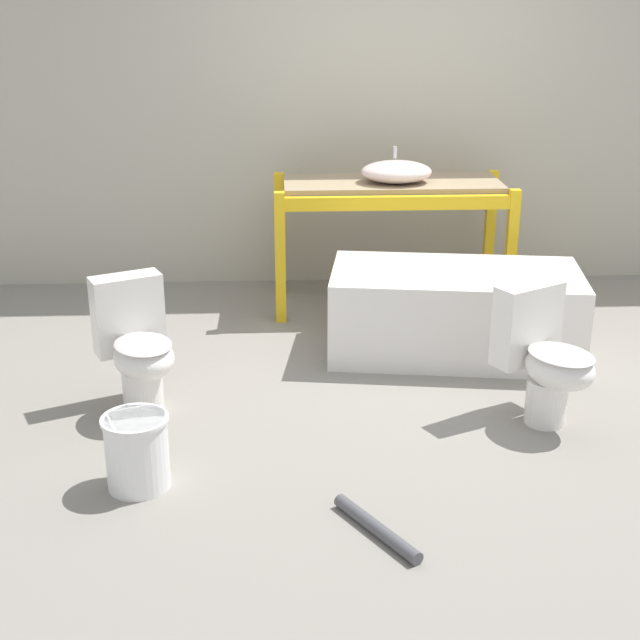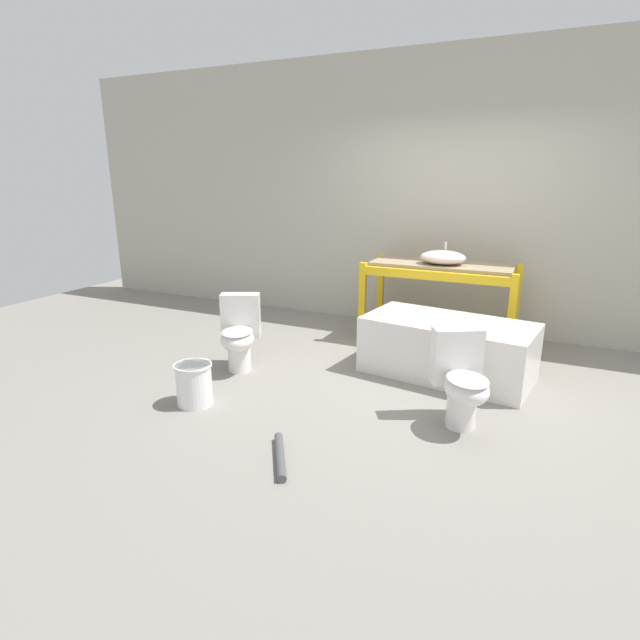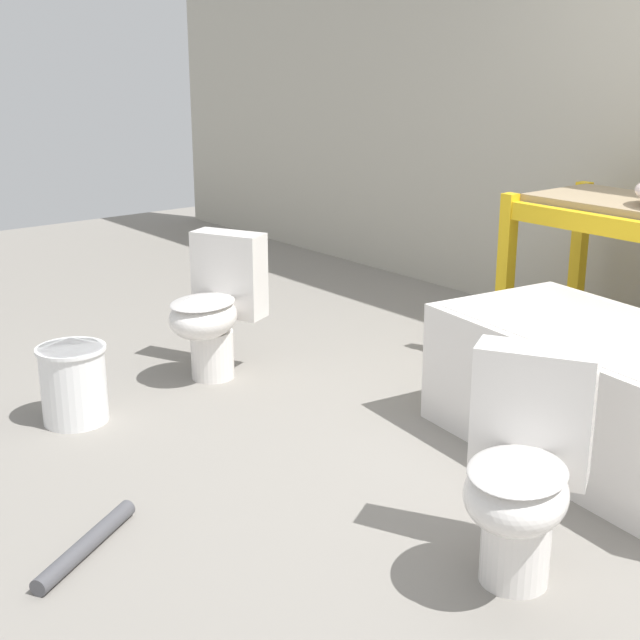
{
  "view_description": "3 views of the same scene",
  "coord_description": "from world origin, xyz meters",
  "px_view_note": "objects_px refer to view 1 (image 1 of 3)",
  "views": [
    {
      "loc": [
        -0.81,
        -4.89,
        2.18
      ],
      "look_at": [
        -0.61,
        -0.65,
        0.57
      ],
      "focal_mm": 50.0,
      "sensor_mm": 36.0,
      "label": 1
    },
    {
      "loc": [
        1.06,
        -4.24,
        1.83
      ],
      "look_at": [
        -0.65,
        -0.6,
        0.65
      ],
      "focal_mm": 28.0,
      "sensor_mm": 36.0,
      "label": 2
    },
    {
      "loc": [
        2.1,
        -2.75,
        1.62
      ],
      "look_at": [
        -0.64,
        -0.53,
        0.53
      ],
      "focal_mm": 50.0,
      "sensor_mm": 36.0,
      "label": 3
    }
  ],
  "objects_px": {
    "bathtub_main": "(455,306)",
    "bucket_white": "(137,450)",
    "sink_basin": "(396,172)",
    "toilet_near": "(138,346)",
    "toilet_far": "(545,356)"
  },
  "relations": [
    {
      "from": "bathtub_main",
      "to": "bucket_white",
      "type": "relative_size",
      "value": 4.58
    },
    {
      "from": "bathtub_main",
      "to": "sink_basin",
      "type": "bearing_deg",
      "value": 115.69
    },
    {
      "from": "toilet_near",
      "to": "bucket_white",
      "type": "xyz_separation_m",
      "value": [
        0.1,
        -0.81,
        -0.18
      ]
    },
    {
      "from": "bathtub_main",
      "to": "toilet_near",
      "type": "xyz_separation_m",
      "value": [
        -1.85,
        -0.7,
        0.06
      ]
    },
    {
      "from": "sink_basin",
      "to": "toilet_near",
      "type": "height_order",
      "value": "sink_basin"
    },
    {
      "from": "sink_basin",
      "to": "bathtub_main",
      "type": "height_order",
      "value": "sink_basin"
    },
    {
      "from": "toilet_far",
      "to": "bucket_white",
      "type": "bearing_deg",
      "value": 166.21
    },
    {
      "from": "bathtub_main",
      "to": "bucket_white",
      "type": "height_order",
      "value": "bathtub_main"
    },
    {
      "from": "toilet_near",
      "to": "toilet_far",
      "type": "xyz_separation_m",
      "value": [
        2.13,
        -0.24,
        0.0
      ]
    },
    {
      "from": "sink_basin",
      "to": "bathtub_main",
      "type": "relative_size",
      "value": 0.3
    },
    {
      "from": "bathtub_main",
      "to": "toilet_far",
      "type": "bearing_deg",
      "value": -64.87
    },
    {
      "from": "toilet_near",
      "to": "toilet_far",
      "type": "relative_size",
      "value": 1.0
    },
    {
      "from": "sink_basin",
      "to": "bathtub_main",
      "type": "bearing_deg",
      "value": -72.41
    },
    {
      "from": "toilet_near",
      "to": "toilet_far",
      "type": "distance_m",
      "value": 2.15
    },
    {
      "from": "bathtub_main",
      "to": "toilet_far",
      "type": "height_order",
      "value": "toilet_far"
    }
  ]
}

